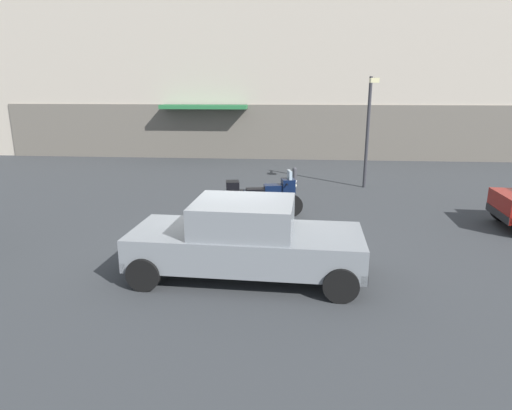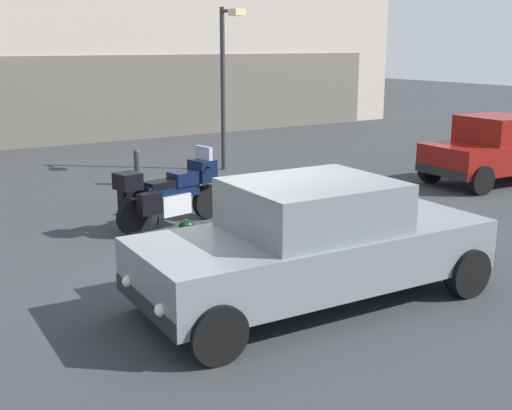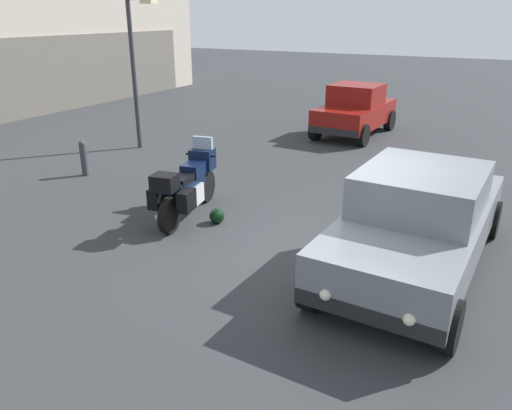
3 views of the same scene
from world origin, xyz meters
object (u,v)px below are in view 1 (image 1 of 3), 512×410
at_px(streetlamp_curbside, 369,120).
at_px(motorcycle, 263,196).
at_px(car_sedan_far, 246,239).
at_px(helmet, 260,219).
at_px(bollard_curbside, 294,178).

bearing_deg(streetlamp_curbside, motorcycle, -131.06).
bearing_deg(car_sedan_far, helmet, -87.99).
relative_size(helmet, streetlamp_curbside, 0.07).
height_order(motorcycle, car_sedan_far, car_sedan_far).
xyz_separation_m(helmet, bollard_curbside, (0.94, 4.28, 0.31)).
bearing_deg(helmet, car_sedan_far, -90.47).
distance_m(helmet, streetlamp_curbside, 6.38).
height_order(helmet, streetlamp_curbside, streetlamp_curbside).
bearing_deg(car_sedan_far, streetlamp_curbside, -111.13).
xyz_separation_m(motorcycle, helmet, (-0.02, -0.65, -0.48)).
height_order(car_sedan_far, bollard_curbside, car_sedan_far).
xyz_separation_m(helmet, streetlamp_curbside, (3.58, 4.73, 2.37)).
distance_m(car_sedan_far, bollard_curbside, 7.87).
bearing_deg(bollard_curbside, streetlamp_curbside, 9.61).
distance_m(motorcycle, car_sedan_far, 4.17).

